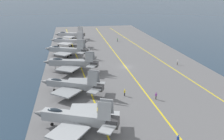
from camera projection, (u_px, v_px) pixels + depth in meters
ground_plane at (126, 68)px, 76.80m from camera, size 2000.00×2000.00×0.00m
carrier_deck at (126, 67)px, 76.74m from camera, size 182.28×51.34×0.40m
deck_stripe_foul_line at (167, 64)px, 79.07m from camera, size 163.77×10.37×0.01m
deck_stripe_centerline at (126, 67)px, 76.67m from camera, size 164.05×0.36×0.01m
deck_stripe_edge_line at (82, 69)px, 74.27m from camera, size 163.78×10.22×0.01m
parked_jet_second at (76, 118)px, 41.81m from camera, size 13.81×16.13×6.25m
parked_jet_third at (72, 85)px, 56.32m from camera, size 12.38×16.10×6.30m
parked_jet_fourth at (71, 63)px, 71.61m from camera, size 13.16×17.33×6.34m
parked_jet_fifth at (67, 50)px, 87.77m from camera, size 12.58×17.21×6.62m
parked_jet_sixth at (69, 41)px, 102.45m from camera, size 12.13×16.45×6.75m
parked_jet_seventh at (70, 34)px, 118.36m from camera, size 12.91×15.52×6.50m
crew_blue_vest at (178, 139)px, 37.95m from camera, size 0.37×0.45×1.79m
crew_purple_vest at (156, 95)px, 53.70m from camera, size 0.43×0.46×1.75m
crew_yellow_vest at (125, 92)px, 55.43m from camera, size 0.46×0.43×1.73m
crew_green_vest at (118, 40)px, 113.55m from camera, size 0.45×0.39×1.72m
crew_white_vest at (178, 62)px, 78.35m from camera, size 0.46×0.43×1.84m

